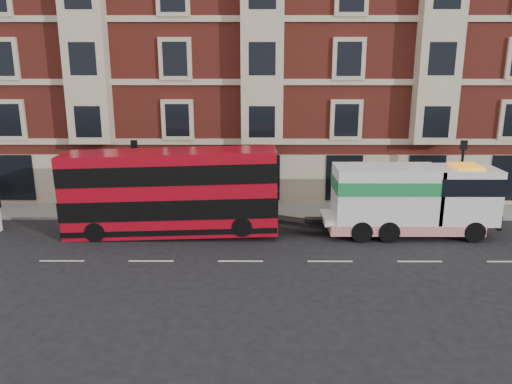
# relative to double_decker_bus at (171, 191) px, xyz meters

# --- Properties ---
(ground) EXTENTS (120.00, 120.00, 0.00)m
(ground) POSITION_rel_double_decker_bus_xyz_m (3.64, -3.61, -2.30)
(ground) COLOR black
(ground) RESTS_ON ground
(sidewalk) EXTENTS (90.00, 3.00, 0.15)m
(sidewalk) POSITION_rel_double_decker_bus_xyz_m (3.64, 3.89, -2.23)
(sidewalk) COLOR slate
(sidewalk) RESTS_ON ground
(victorian_terrace) EXTENTS (45.00, 12.00, 20.40)m
(victorian_terrace) POSITION_rel_double_decker_bus_xyz_m (4.14, 11.39, 7.76)
(victorian_terrace) COLOR maroon
(victorian_terrace) RESTS_ON ground
(lamp_post_west) EXTENTS (0.35, 0.15, 4.35)m
(lamp_post_west) POSITION_rel_double_decker_bus_xyz_m (-2.36, 2.59, 0.38)
(lamp_post_west) COLOR black
(lamp_post_west) RESTS_ON sidewalk
(lamp_post_east) EXTENTS (0.35, 0.15, 4.35)m
(lamp_post_east) POSITION_rel_double_decker_bus_xyz_m (15.64, 2.59, 0.38)
(lamp_post_east) COLOR black
(lamp_post_east) RESTS_ON sidewalk
(double_decker_bus) EXTENTS (10.73, 2.46, 4.34)m
(double_decker_bus) POSITION_rel_double_decker_bus_xyz_m (0.00, 0.00, 0.00)
(double_decker_bus) COLOR #A60917
(double_decker_bus) RESTS_ON ground
(tow_truck) EXTENTS (8.59, 2.54, 3.58)m
(tow_truck) POSITION_rel_double_decker_bus_xyz_m (12.06, 0.00, -0.40)
(tow_truck) COLOR silver
(tow_truck) RESTS_ON ground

